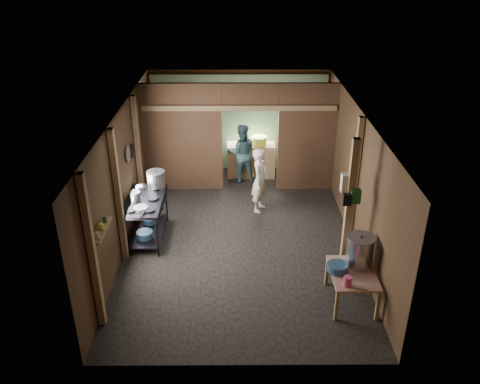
{
  "coord_description": "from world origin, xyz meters",
  "views": [
    {
      "loc": [
        -0.05,
        -8.69,
        5.37
      ],
      "look_at": [
        0.0,
        -0.2,
        1.1
      ],
      "focal_mm": 37.11,
      "sensor_mm": 36.0,
      "label": 1
    }
  ],
  "objects_px": {
    "prep_table": "(351,287)",
    "stove_pot_large": "(156,180)",
    "cook": "(260,180)",
    "stock_pot": "(360,251)",
    "gas_range": "(146,219)",
    "pink_bucket": "(347,281)",
    "yellow_tub": "(259,141)"
  },
  "relations": [
    {
      "from": "gas_range",
      "to": "prep_table",
      "type": "height_order",
      "value": "gas_range"
    },
    {
      "from": "prep_table",
      "to": "cook",
      "type": "bearing_deg",
      "value": 113.32
    },
    {
      "from": "gas_range",
      "to": "cook",
      "type": "height_order",
      "value": "cook"
    },
    {
      "from": "stove_pot_large",
      "to": "stock_pot",
      "type": "xyz_separation_m",
      "value": [
        3.67,
        -2.34,
        -0.21
      ]
    },
    {
      "from": "stock_pot",
      "to": "pink_bucket",
      "type": "bearing_deg",
      "value": -117.56
    },
    {
      "from": "yellow_tub",
      "to": "cook",
      "type": "relative_size",
      "value": 0.26
    },
    {
      "from": "stove_pot_large",
      "to": "yellow_tub",
      "type": "bearing_deg",
      "value": 48.26
    },
    {
      "from": "gas_range",
      "to": "stock_pot",
      "type": "bearing_deg",
      "value": -24.97
    },
    {
      "from": "stove_pot_large",
      "to": "pink_bucket",
      "type": "xyz_separation_m",
      "value": [
        3.37,
        -2.92,
        -0.38
      ]
    },
    {
      "from": "stove_pot_large",
      "to": "gas_range",
      "type": "bearing_deg",
      "value": -107.18
    },
    {
      "from": "gas_range",
      "to": "yellow_tub",
      "type": "xyz_separation_m",
      "value": [
        2.37,
        3.02,
        0.52
      ]
    },
    {
      "from": "pink_bucket",
      "to": "cook",
      "type": "bearing_deg",
      "value": 108.88
    },
    {
      "from": "gas_range",
      "to": "stock_pot",
      "type": "height_order",
      "value": "stock_pot"
    },
    {
      "from": "prep_table",
      "to": "stove_pot_large",
      "type": "xyz_separation_m",
      "value": [
        -3.54,
        2.58,
        0.75
      ]
    },
    {
      "from": "gas_range",
      "to": "cook",
      "type": "relative_size",
      "value": 1.02
    },
    {
      "from": "stove_pot_large",
      "to": "stock_pot",
      "type": "relative_size",
      "value": 0.69
    },
    {
      "from": "pink_bucket",
      "to": "yellow_tub",
      "type": "height_order",
      "value": "yellow_tub"
    },
    {
      "from": "stove_pot_large",
      "to": "pink_bucket",
      "type": "relative_size",
      "value": 2.35
    },
    {
      "from": "yellow_tub",
      "to": "cook",
      "type": "bearing_deg",
      "value": -91.37
    },
    {
      "from": "gas_range",
      "to": "yellow_tub",
      "type": "bearing_deg",
      "value": 51.83
    },
    {
      "from": "pink_bucket",
      "to": "yellow_tub",
      "type": "relative_size",
      "value": 0.42
    },
    {
      "from": "cook",
      "to": "yellow_tub",
      "type": "bearing_deg",
      "value": 18.2
    },
    {
      "from": "stock_pot",
      "to": "pink_bucket",
      "type": "xyz_separation_m",
      "value": [
        -0.3,
        -0.58,
        -0.17
      ]
    },
    {
      "from": "pink_bucket",
      "to": "cook",
      "type": "height_order",
      "value": "cook"
    },
    {
      "from": "stock_pot",
      "to": "pink_bucket",
      "type": "relative_size",
      "value": 3.4
    },
    {
      "from": "cook",
      "to": "prep_table",
      "type": "bearing_deg",
      "value": -137.11
    },
    {
      "from": "prep_table",
      "to": "stove_pot_large",
      "type": "height_order",
      "value": "stove_pot_large"
    },
    {
      "from": "stove_pot_large",
      "to": "pink_bucket",
      "type": "distance_m",
      "value": 4.47
    },
    {
      "from": "prep_table",
      "to": "stove_pot_large",
      "type": "distance_m",
      "value": 4.44
    },
    {
      "from": "cook",
      "to": "stock_pot",
      "type": "bearing_deg",
      "value": -133.4
    },
    {
      "from": "gas_range",
      "to": "pink_bucket",
      "type": "bearing_deg",
      "value": -33.77
    },
    {
      "from": "stock_pot",
      "to": "prep_table",
      "type": "bearing_deg",
      "value": -119.37
    }
  ]
}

